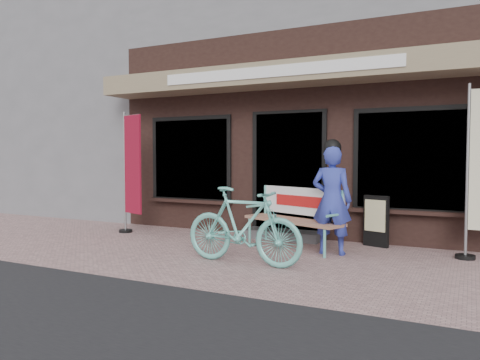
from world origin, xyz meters
The scene contains 8 objects.
ground centered at (0.00, 0.00, 0.00)m, with size 70.00×70.00×0.00m, color #AC8684.
storefront centered at (0.00, 4.96, 2.99)m, with size 7.00×6.77×6.00m.
neighbor_left_near centered at (-8.50, 5.50, 3.20)m, with size 10.00×7.00×6.40m, color slate.
bench centered at (0.44, 1.16, 0.54)m, with size 1.74×1.02×0.92m.
person centered at (1.06, 0.93, 0.81)m, with size 0.59×0.40×1.66m.
bicycle centered at (0.19, -0.21, 0.50)m, with size 0.47×1.68×1.01m, color #62C0B2.
nobori_red centered at (-2.66, 1.03, 1.15)m, with size 0.66×0.34×2.22m.
menu_stand centered at (1.53, 1.76, 0.41)m, with size 0.40×0.19×0.80m.
Camera 1 is at (2.85, -5.66, 1.42)m, focal length 35.00 mm.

